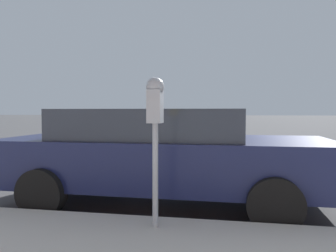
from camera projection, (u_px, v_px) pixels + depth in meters
The scene contains 3 objects.
ground_plane at pixel (224, 189), 5.78m from camera, with size 220.00×220.00×0.00m, color #424244.
parking_meter at pixel (155, 113), 3.36m from camera, with size 0.21×0.19×1.55m.
car_navy at pixel (162, 153), 4.82m from camera, with size 2.04×4.68×1.41m.
Camera 1 is at (-5.81, -0.05, 1.37)m, focal length 35.00 mm.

